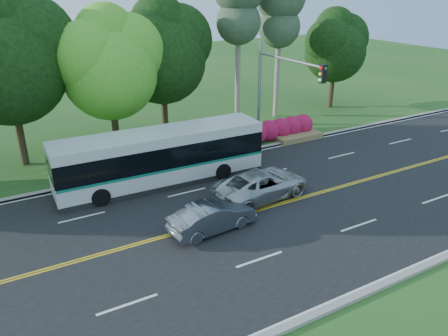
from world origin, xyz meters
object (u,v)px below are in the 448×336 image
traffic_signal (277,85)px  suv (261,184)px  transit_bus (161,158)px  sedan (212,217)px

traffic_signal → suv: 6.97m
transit_bus → suv: bearing=-46.0°
traffic_signal → suv: traffic_signal is taller
suv → transit_bus: bearing=36.2°
transit_bus → sedan: bearing=-87.7°
traffic_signal → suv: bearing=-131.8°
traffic_signal → suv: (-3.84, -4.29, -3.92)m
transit_bus → sedan: (0.09, -5.84, -0.82)m
traffic_signal → sedan: bearing=-141.9°
traffic_signal → transit_bus: (-7.68, -0.12, -3.17)m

